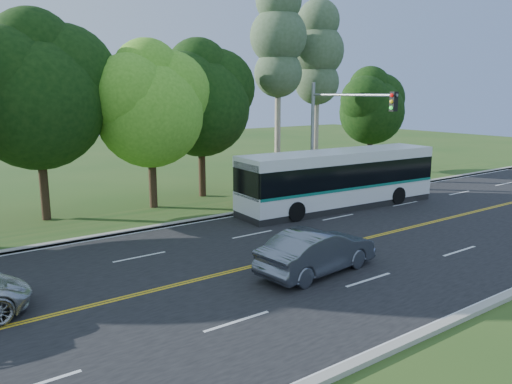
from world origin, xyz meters
TOP-DOWN VIEW (x-y plane):
  - ground at (0.00, 0.00)m, footprint 120.00×120.00m
  - road at (0.00, 0.00)m, footprint 60.00×14.00m
  - curb_north at (0.00, 7.15)m, footprint 60.00×0.30m
  - curb_south at (0.00, -7.15)m, footprint 60.00×0.30m
  - grass_verge at (0.00, 9.00)m, footprint 60.00×4.00m
  - lane_markings at (-0.09, 0.00)m, footprint 57.60×13.82m
  - tree_row at (-5.15, 12.13)m, footprint 44.70×9.10m
  - bougainvillea_hedge at (7.18, 8.15)m, footprint 9.50×2.25m
  - traffic_signal at (6.49, 5.40)m, footprint 0.42×6.10m
  - transit_bus at (6.63, 5.13)m, footprint 12.43×3.41m
  - sedan at (-1.44, -1.87)m, footprint 5.01×2.22m

SIDE VIEW (x-z plane):
  - ground at x=0.00m, z-range 0.00..0.00m
  - road at x=0.00m, z-range 0.00..0.02m
  - lane_markings at x=-0.09m, z-range 0.02..0.02m
  - grass_verge at x=0.00m, z-range 0.00..0.10m
  - curb_north at x=0.00m, z-range 0.00..0.15m
  - curb_south at x=0.00m, z-range 0.00..0.15m
  - bougainvillea_hedge at x=7.18m, z-range -0.03..1.47m
  - sedan at x=-1.44m, z-range 0.02..1.62m
  - transit_bus at x=6.63m, z-range 0.00..3.22m
  - traffic_signal at x=6.49m, z-range 1.17..8.17m
  - tree_row at x=-5.15m, z-range -0.19..13.65m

